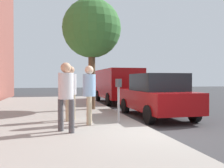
# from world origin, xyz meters

# --- Properties ---
(ground_plane) EXTENTS (80.00, 80.00, 0.00)m
(ground_plane) POSITION_xyz_m (0.00, 0.00, 0.00)
(ground_plane) COLOR #38383A
(ground_plane) RESTS_ON ground
(sidewalk_slab) EXTENTS (28.00, 6.00, 0.15)m
(sidewalk_slab) POSITION_xyz_m (0.00, 3.00, 0.07)
(sidewalk_slab) COLOR gray
(sidewalk_slab) RESTS_ON ground_plane
(parking_meter) EXTENTS (0.36, 0.12, 1.41)m
(parking_meter) POSITION_xyz_m (1.37, 0.70, 1.17)
(parking_meter) COLOR gray
(parking_meter) RESTS_ON sidewalk_slab
(pedestrian_at_meter) EXTENTS (0.54, 0.40, 1.82)m
(pedestrian_at_meter) POSITION_xyz_m (1.44, 1.62, 1.23)
(pedestrian_at_meter) COLOR tan
(pedestrian_at_meter) RESTS_ON sidewalk_slab
(pedestrian_bystander) EXTENTS (0.45, 0.41, 1.84)m
(pedestrian_bystander) POSITION_xyz_m (0.42, 2.40, 1.25)
(pedestrian_bystander) COLOR #47474C
(pedestrian_bystander) RESTS_ON sidewalk_slab
(parking_officer) EXTENTS (0.49, 0.40, 1.85)m
(parking_officer) POSITION_xyz_m (2.24, 2.15, 1.25)
(parking_officer) COLOR tan
(parking_officer) RESTS_ON sidewalk_slab
(parked_sedan_near) EXTENTS (4.41, 1.98, 1.77)m
(parked_sedan_near) POSITION_xyz_m (3.03, -1.35, 0.89)
(parked_sedan_near) COLOR maroon
(parked_sedan_near) RESTS_ON ground_plane
(parked_van_far) EXTENTS (5.21, 2.13, 2.18)m
(parked_van_far) POSITION_xyz_m (9.21, -1.35, 1.26)
(parked_van_far) COLOR maroon
(parked_van_far) RESTS_ON ground_plane
(street_tree) EXTENTS (2.74, 2.74, 5.14)m
(street_tree) POSITION_xyz_m (5.19, 0.95, 3.89)
(street_tree) COLOR brown
(street_tree) RESTS_ON sidewalk_slab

